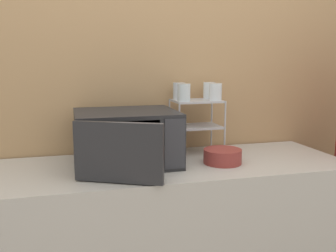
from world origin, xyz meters
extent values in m
cube|color=tan|center=(0.00, 0.72, 1.30)|extent=(8.00, 0.06, 2.60)
cube|color=#B7B2A8|center=(0.00, 0.34, 0.45)|extent=(1.96, 0.68, 0.89)
cube|color=#262628|center=(-0.21, 0.40, 1.03)|extent=(0.53, 0.44, 0.29)
cube|color=#B7B2A8|center=(-0.27, 0.19, 1.03)|extent=(0.38, 0.01, 0.25)
cube|color=#333338|center=(-0.01, 0.18, 1.03)|extent=(0.10, 0.01, 0.25)
cube|color=#262628|center=(-0.30, 0.08, 1.03)|extent=(0.38, 0.21, 0.27)
cylinder|color=#B2B2B7|center=(0.09, 0.44, 1.05)|extent=(0.01, 0.01, 0.32)
cylinder|color=#B2B2B7|center=(0.37, 0.44, 1.05)|extent=(0.01, 0.01, 0.32)
cylinder|color=#B2B2B7|center=(0.09, 0.65, 1.05)|extent=(0.01, 0.01, 0.32)
cylinder|color=#B2B2B7|center=(0.37, 0.65, 1.05)|extent=(0.01, 0.01, 0.32)
cube|color=#B2B2B7|center=(0.23, 0.54, 1.05)|extent=(0.28, 0.21, 0.01)
cube|color=#B2B2B7|center=(0.23, 0.54, 1.20)|extent=(0.28, 0.21, 0.01)
cylinder|color=silver|center=(0.13, 0.48, 1.26)|extent=(0.07, 0.07, 0.10)
cylinder|color=silver|center=(0.33, 0.60, 1.26)|extent=(0.07, 0.07, 0.10)
cylinder|color=silver|center=(0.33, 0.48, 1.26)|extent=(0.07, 0.07, 0.10)
cylinder|color=silver|center=(0.14, 0.60, 1.26)|extent=(0.07, 0.07, 0.10)
cylinder|color=maroon|center=(0.29, 0.27, 0.89)|extent=(0.11, 0.11, 0.01)
cylinder|color=maroon|center=(0.29, 0.27, 0.93)|extent=(0.21, 0.21, 0.08)
camera|label=1|loc=(-0.51, -1.54, 1.43)|focal=40.00mm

